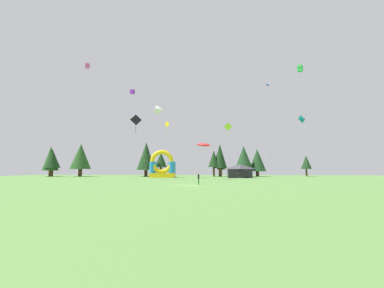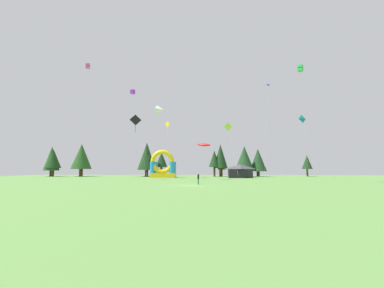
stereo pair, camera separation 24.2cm
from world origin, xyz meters
TOP-DOWN VIEW (x-y plane):
  - ground_plane at (0.00, 0.00)m, footprint 120.00×120.00m
  - kite_black_diamond at (-6.71, -3.46)m, footprint 2.77×1.45m
  - kite_blue_parafoil at (17.74, 28.85)m, footprint 3.25×5.50m
  - kite_red_parafoil at (1.93, 20.53)m, footprint 3.36×2.58m
  - kite_pink_box at (-23.25, 18.86)m, footprint 4.50×1.68m
  - kite_teal_diamond at (23.19, 21.27)m, footprint 5.52×2.67m
  - kite_lime_diamond at (6.17, 7.94)m, footprint 2.12×2.08m
  - kite_white_delta at (-9.39, 31.89)m, footprint 4.36×6.93m
  - kite_green_box at (19.36, 10.54)m, footprint 2.26×3.30m
  - kite_yellow_diamond at (-6.00, 21.82)m, footprint 0.97×4.53m
  - kite_purple_box at (-13.04, 18.10)m, footprint 5.09×2.19m
  - person_left_edge at (1.26, 2.68)m, footprint 0.38×0.38m
  - inflatable_orange_dome at (-8.70, 32.44)m, footprint 6.27×4.77m
  - festival_tent at (10.88, 31.16)m, footprint 5.76×3.47m
  - tree_row_0 at (-42.88, 40.50)m, footprint 4.51×4.51m
  - tree_row_1 at (-42.39, 40.46)m, footprint 4.57×4.57m
  - tree_row_2 at (-34.31, 41.30)m, footprint 5.95×5.95m
  - tree_row_3 at (-15.84, 45.62)m, footprint 5.06×5.06m
  - tree_row_4 at (-14.64, 40.34)m, footprint 5.27×5.27m
  - tree_row_5 at (-10.67, 42.28)m, footprint 3.59×3.59m
  - tree_row_6 at (4.82, 41.82)m, footprint 3.28×3.28m
  - tree_row_7 at (6.61, 42.35)m, footprint 4.13×4.13m
  - tree_row_8 at (7.03, 43.32)m, footprint 2.54×2.54m
  - tree_row_9 at (13.56, 42.69)m, footprint 5.56×5.56m
  - tree_row_10 at (17.72, 44.14)m, footprint 5.10×5.10m
  - tree_row_11 at (32.13, 44.69)m, footprint 3.01×3.01m

SIDE VIEW (x-z plane):
  - ground_plane at x=0.00m, z-range 0.00..0.00m
  - person_left_edge at x=1.26m, z-range 0.16..1.82m
  - festival_tent at x=10.88m, z-range 0.00..3.38m
  - inflatable_orange_dome at x=-8.70m, z-range -1.08..5.98m
  - tree_row_8 at x=7.03m, z-range 0.96..7.20m
  - tree_row_11 at x=32.13m, z-range 1.04..7.23m
  - tree_row_10 at x=17.72m, z-range 0.73..8.86m
  - tree_row_5 at x=-10.67m, z-range 1.27..8.40m
  - tree_row_6 at x=4.82m, z-range 1.30..8.83m
  - tree_row_1 at x=-42.39m, z-range 1.18..9.14m
  - tree_row_0 at x=-42.88m, z-range 0.83..9.62m
  - tree_row_9 at x=13.56m, z-range 0.82..9.66m
  - tree_row_4 at x=-14.64m, z-range 0.93..10.72m
  - tree_row_2 at x=-34.31m, z-range 1.04..10.63m
  - tree_row_7 at x=6.61m, z-range 1.18..10.59m
  - tree_row_3 at x=-15.84m, z-range 1.07..11.26m
  - kite_red_parafoil at x=1.93m, z-range 3.41..11.41m
  - kite_black_diamond at x=-6.71m, z-range 3.94..12.98m
  - kite_lime_diamond at x=6.17m, z-range 4.34..14.14m
  - kite_yellow_diamond at x=-6.00m, z-range 5.67..18.24m
  - kite_teal_diamond at x=23.19m, z-range 6.09..19.71m
  - kite_white_delta at x=-9.39m, z-range 8.20..26.92m
  - kite_purple_box at x=-13.04m, z-range 8.99..27.95m
  - kite_green_box at x=19.36m, z-range 9.80..30.58m
  - kite_blue_parafoil at x=17.74m, z-range 11.13..34.49m
  - kite_pink_box at x=-23.25m, z-range 11.99..37.09m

